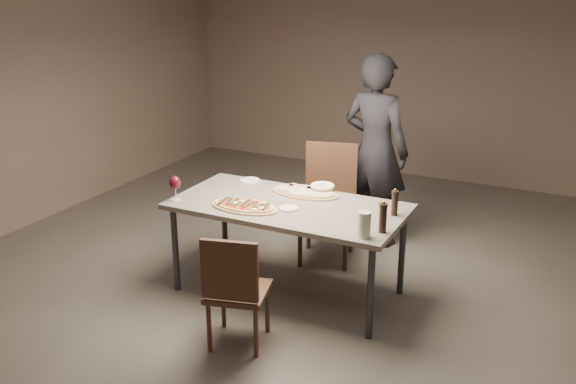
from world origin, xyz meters
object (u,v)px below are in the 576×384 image
at_px(pepper_mill_left, 383,217).
at_px(chair_near, 235,286).
at_px(dining_table, 288,211).
at_px(bread_basket, 322,188).
at_px(ham_pizza, 305,192).
at_px(zucchini_pizza, 245,206).
at_px(carafe, 364,225).
at_px(diner, 376,151).
at_px(chair_far, 329,195).

height_order(pepper_mill_left, chair_near, pepper_mill_left).
xyz_separation_m(dining_table, bread_basket, (0.13, 0.37, 0.10)).
xyz_separation_m(dining_table, ham_pizza, (0.02, 0.28, 0.07)).
bearing_deg(zucchini_pizza, pepper_mill_left, 21.46).
xyz_separation_m(ham_pizza, carafe, (0.73, -0.63, 0.08)).
relative_size(zucchini_pizza, chair_near, 0.65).
relative_size(dining_table, diner, 1.01).
height_order(dining_table, carafe, carafe).
distance_m(zucchini_pizza, chair_near, 0.80).
xyz_separation_m(bread_basket, diner, (0.13, 0.92, 0.10)).
height_order(ham_pizza, chair_near, chair_near).
bearing_deg(diner, dining_table, 89.17).
bearing_deg(dining_table, ham_pizza, 86.54).
bearing_deg(ham_pizza, chair_near, -103.55).
bearing_deg(chair_near, zucchini_pizza, 99.84).
relative_size(carafe, diner, 0.10).
height_order(dining_table, ham_pizza, ham_pizza).
height_order(pepper_mill_left, chair_far, chair_far).
distance_m(zucchini_pizza, diner, 1.60).
bearing_deg(chair_far, bread_basket, 91.75).
height_order(dining_table, diner, diner).
bearing_deg(carafe, chair_near, -142.08).
height_order(chair_far, diner, diner).
xyz_separation_m(bread_basket, pepper_mill_left, (0.70, -0.58, 0.07)).
height_order(bread_basket, chair_far, chair_far).
xyz_separation_m(zucchini_pizza, chair_near, (0.31, -0.67, -0.30)).
bearing_deg(dining_table, carafe, -24.85).
relative_size(ham_pizza, pepper_mill_left, 2.43).
xyz_separation_m(zucchini_pizza, diner, (0.52, 1.51, 0.13)).
bearing_deg(diner, zucchini_pizza, 81.53).
height_order(ham_pizza, pepper_mill_left, pepper_mill_left).
bearing_deg(bread_basket, chair_far, 105.49).
bearing_deg(bread_basket, zucchini_pizza, -123.32).
height_order(dining_table, pepper_mill_left, pepper_mill_left).
relative_size(dining_table, pepper_mill_left, 7.79).
xyz_separation_m(pepper_mill_left, chair_far, (-0.82, 1.00, -0.29)).
relative_size(dining_table, ham_pizza, 3.20).
height_order(bread_basket, chair_near, chair_near).
bearing_deg(chair_far, dining_table, 75.54).
bearing_deg(bread_basket, dining_table, -108.97).
xyz_separation_m(pepper_mill_left, carafe, (-0.08, -0.14, -0.02)).
relative_size(dining_table, chair_near, 2.14).
relative_size(bread_basket, pepper_mill_left, 0.85).
bearing_deg(ham_pizza, pepper_mill_left, -45.96).
bearing_deg(chair_far, carafe, 109.17).
xyz_separation_m(chair_near, diner, (0.21, 2.18, 0.42)).
height_order(pepper_mill_left, carafe, pepper_mill_left).
relative_size(zucchini_pizza, pepper_mill_left, 2.37).
height_order(bread_basket, carafe, carafe).
relative_size(zucchini_pizza, ham_pizza, 0.98).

